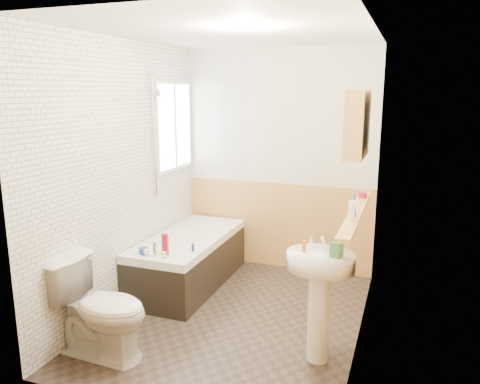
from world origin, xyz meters
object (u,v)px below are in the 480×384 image
at_px(pine_shelf, 356,212).
at_px(medicine_cabinet, 357,124).
at_px(toilet, 100,309).
at_px(sink, 320,284).
at_px(bathtub, 189,259).

height_order(pine_shelf, medicine_cabinet, medicine_cabinet).
height_order(toilet, pine_shelf, pine_shelf).
height_order(sink, medicine_cabinet, medicine_cabinet).
height_order(bathtub, toilet, toilet).
bearing_deg(sink, toilet, -155.34).
bearing_deg(bathtub, sink, -31.54).
height_order(bathtub, pine_shelf, pine_shelf).
bearing_deg(medicine_cabinet, toilet, -153.76).
bearing_deg(pine_shelf, sink, -118.56).
bearing_deg(medicine_cabinet, pine_shelf, 11.71).
xyz_separation_m(bathtub, sink, (1.57, -0.96, 0.34)).
distance_m(bathtub, medicine_cabinet, 2.38).
bearing_deg(medicine_cabinet, bathtub, 160.94).
xyz_separation_m(toilet, sink, (1.60, 0.51, 0.23)).
xyz_separation_m(sink, pine_shelf, (0.20, 0.37, 0.48)).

